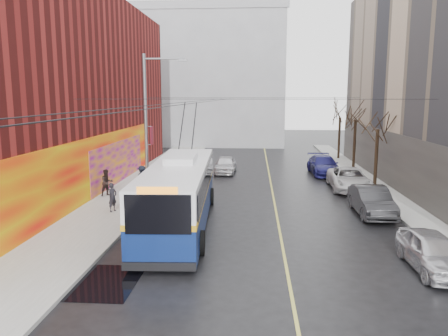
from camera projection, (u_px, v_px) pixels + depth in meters
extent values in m
plane|color=black|center=(247.00, 270.00, 16.67)|extent=(140.00, 140.00, 0.00)
cube|color=gray|center=(130.00, 194.00, 29.01)|extent=(4.00, 60.00, 0.15)
cube|color=gray|center=(391.00, 199.00, 27.85)|extent=(2.00, 60.00, 0.15)
cube|color=#BFB74C|center=(272.00, 191.00, 30.35)|extent=(0.12, 50.00, 0.01)
cube|color=maroon|center=(22.00, 89.00, 30.39)|extent=(12.00, 36.00, 14.00)
cube|color=#F6050C|center=(89.00, 171.00, 26.86)|extent=(0.08, 28.00, 4.00)
cube|color=#8A0491|center=(119.00, 162.00, 32.83)|extent=(0.06, 12.00, 3.20)
cube|color=#4C4742|center=(399.00, 164.00, 29.44)|extent=(0.06, 36.00, 4.00)
cube|color=gray|center=(210.00, 78.00, 59.89)|extent=(20.00, 12.00, 18.00)
cube|color=gray|center=(204.00, 4.00, 52.69)|extent=(20.50, 0.40, 1.00)
cylinder|color=slate|center=(146.00, 131.00, 26.20)|extent=(0.20, 0.20, 9.00)
cube|color=maroon|center=(152.00, 136.00, 26.23)|extent=(0.04, 0.60, 1.10)
cylinder|color=slate|center=(164.00, 59.00, 25.44)|extent=(2.40, 0.10, 0.10)
cube|color=slate|center=(183.00, 60.00, 25.38)|extent=(0.50, 0.22, 0.12)
cylinder|color=black|center=(198.00, 101.00, 30.68)|extent=(0.02, 60.00, 0.02)
cylinder|color=black|center=(212.00, 101.00, 30.61)|extent=(0.02, 60.00, 0.02)
cylinder|color=black|center=(251.00, 99.00, 21.53)|extent=(18.00, 0.02, 0.02)
cylinder|color=black|center=(252.00, 98.00, 37.27)|extent=(18.00, 0.02, 0.02)
cylinder|color=black|center=(376.00, 158.00, 31.46)|extent=(0.24, 0.24, 4.20)
cylinder|color=black|center=(354.00, 146.00, 38.32)|extent=(0.24, 0.24, 4.48)
cylinder|color=black|center=(339.00, 138.00, 45.22)|extent=(0.24, 0.24, 4.37)
cube|color=black|center=(98.00, 282.00, 15.55)|extent=(2.80, 3.17, 0.01)
ellipsoid|color=slate|center=(211.00, 90.00, 25.25)|extent=(0.44, 0.20, 0.12)
ellipsoid|color=slate|center=(215.00, 77.00, 25.25)|extent=(0.44, 0.20, 0.12)
ellipsoid|color=slate|center=(180.00, 107.00, 26.24)|extent=(0.44, 0.20, 0.12)
cube|color=#0A1C52|center=(180.00, 206.00, 22.22)|extent=(3.36, 12.80, 1.58)
cube|color=silver|center=(179.00, 178.00, 21.97)|extent=(3.36, 12.80, 1.37)
cube|color=orange|center=(179.00, 191.00, 22.09)|extent=(3.41, 12.84, 0.23)
cube|color=black|center=(158.00, 215.00, 15.74)|extent=(2.43, 0.16, 1.48)
cube|color=black|center=(191.00, 162.00, 28.26)|extent=(2.43, 0.16, 1.27)
cube|color=black|center=(152.00, 180.00, 22.02)|extent=(0.61, 11.61, 1.06)
cube|color=black|center=(207.00, 180.00, 21.96)|extent=(0.61, 11.61, 1.06)
cube|color=silver|center=(181.00, 158.00, 22.88)|extent=(1.63, 3.24, 0.32)
cube|color=black|center=(159.00, 267.00, 16.01)|extent=(2.75, 0.26, 0.32)
cylinder|color=black|center=(135.00, 243.00, 18.15)|extent=(0.37, 1.07, 1.06)
cylinder|color=black|center=(201.00, 243.00, 18.10)|extent=(0.37, 1.07, 1.06)
cylinder|color=black|center=(166.00, 196.00, 26.49)|extent=(0.37, 1.07, 1.06)
cylinder|color=black|center=(211.00, 197.00, 26.43)|extent=(0.37, 1.07, 1.06)
cylinder|color=black|center=(182.00, 124.00, 26.28)|extent=(0.24, 3.67, 2.60)
cylinder|color=black|center=(194.00, 124.00, 26.27)|extent=(0.24, 3.67, 2.60)
imported|color=silver|center=(432.00, 252.00, 16.54)|extent=(1.78, 4.29, 1.45)
imported|color=#2B2B2E|center=(372.00, 201.00, 24.16)|extent=(1.70, 4.84, 1.59)
imported|color=#BAB9BB|center=(349.00, 179.00, 30.78)|extent=(2.74, 5.60, 1.53)
imported|color=navy|center=(324.00, 165.00, 36.70)|extent=(2.43, 5.50, 1.57)
imported|color=silver|center=(225.00, 165.00, 37.41)|extent=(1.84, 4.29, 1.44)
imported|color=black|center=(113.00, 197.00, 24.35)|extent=(0.60, 0.70, 1.62)
imported|color=black|center=(107.00, 183.00, 28.18)|extent=(1.06, 1.06, 1.73)
imported|color=black|center=(142.00, 178.00, 29.98)|extent=(1.23, 1.19, 1.68)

